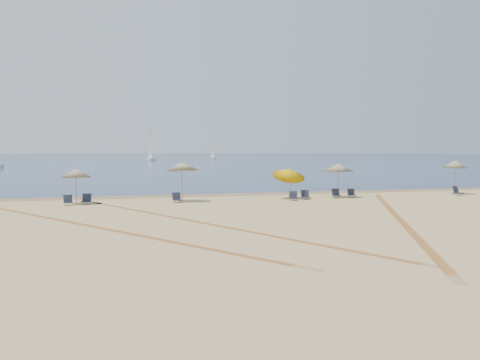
{
  "coord_description": "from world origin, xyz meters",
  "views": [
    {
      "loc": [
        -10.84,
        -16.52,
        3.39
      ],
      "look_at": [
        0.0,
        20.0,
        1.3
      ],
      "focal_mm": 42.08,
      "sensor_mm": 36.0,
      "label": 1
    }
  ],
  "objects_px": {
    "umbrella_4": "(338,168)",
    "chair_4": "(177,198)",
    "chair_2": "(68,201)",
    "chair_8": "(352,194)",
    "umbrella_3": "(289,173)",
    "sailboat_1": "(213,153)",
    "chair_9": "(457,191)",
    "chair_3": "(86,200)",
    "chair_5": "(294,196)",
    "chair_7": "(336,194)",
    "sailboat_0": "(150,151)",
    "umbrella_1": "(76,173)",
    "chair_6": "(305,195)",
    "umbrella_5": "(455,164)",
    "umbrella_2": "(182,166)"
  },
  "relations": [
    {
      "from": "sailboat_1",
      "to": "chair_9",
      "type": "bearing_deg",
      "value": -103.81
    },
    {
      "from": "chair_3",
      "to": "umbrella_4",
      "type": "bearing_deg",
      "value": 13.84
    },
    {
      "from": "umbrella_4",
      "to": "chair_4",
      "type": "bearing_deg",
      "value": -176.89
    },
    {
      "from": "chair_4",
      "to": "chair_6",
      "type": "bearing_deg",
      "value": -9.04
    },
    {
      "from": "chair_6",
      "to": "chair_3",
      "type": "bearing_deg",
      "value": -168.11
    },
    {
      "from": "umbrella_5",
      "to": "chair_6",
      "type": "xyz_separation_m",
      "value": [
        -12.64,
        -0.99,
        -1.99
      ]
    },
    {
      "from": "umbrella_3",
      "to": "chair_5",
      "type": "height_order",
      "value": "umbrella_3"
    },
    {
      "from": "umbrella_4",
      "to": "chair_2",
      "type": "xyz_separation_m",
      "value": [
        -18.22,
        -0.47,
        -1.83
      ]
    },
    {
      "from": "umbrella_5",
      "to": "chair_7",
      "type": "height_order",
      "value": "umbrella_5"
    },
    {
      "from": "chair_2",
      "to": "chair_9",
      "type": "height_order",
      "value": "chair_9"
    },
    {
      "from": "chair_3",
      "to": "chair_8",
      "type": "distance_m",
      "value": 18.06
    },
    {
      "from": "chair_3",
      "to": "chair_9",
      "type": "distance_m",
      "value": 26.34
    },
    {
      "from": "umbrella_4",
      "to": "chair_3",
      "type": "bearing_deg",
      "value": -179.21
    },
    {
      "from": "chair_8",
      "to": "umbrella_3",
      "type": "bearing_deg",
      "value": -174.42
    },
    {
      "from": "chair_5",
      "to": "umbrella_3",
      "type": "bearing_deg",
      "value": 97.78
    },
    {
      "from": "chair_5",
      "to": "sailboat_0",
      "type": "xyz_separation_m",
      "value": [
        8.51,
        136.74,
        2.62
      ]
    },
    {
      "from": "chair_9",
      "to": "umbrella_2",
      "type": "bearing_deg",
      "value": 158.73
    },
    {
      "from": "umbrella_1",
      "to": "chair_6",
      "type": "xyz_separation_m",
      "value": [
        14.86,
        -1.11,
        -1.65
      ]
    },
    {
      "from": "chair_2",
      "to": "sailboat_1",
      "type": "xyz_separation_m",
      "value": [
        49.62,
        166.05,
        1.67
      ]
    },
    {
      "from": "chair_2",
      "to": "chair_6",
      "type": "xyz_separation_m",
      "value": [
        15.34,
        -0.44,
        0.01
      ]
    },
    {
      "from": "chair_4",
      "to": "chair_5",
      "type": "height_order",
      "value": "chair_4"
    },
    {
      "from": "umbrella_2",
      "to": "chair_7",
      "type": "relative_size",
      "value": 3.77
    },
    {
      "from": "umbrella_3",
      "to": "chair_4",
      "type": "height_order",
      "value": "umbrella_3"
    },
    {
      "from": "umbrella_4",
      "to": "chair_7",
      "type": "xyz_separation_m",
      "value": [
        -0.34,
        -0.39,
        -1.82
      ]
    },
    {
      "from": "chair_2",
      "to": "chair_4",
      "type": "distance_m",
      "value": 6.64
    },
    {
      "from": "umbrella_5",
      "to": "chair_7",
      "type": "distance_m",
      "value": 10.3
    },
    {
      "from": "umbrella_2",
      "to": "chair_2",
      "type": "bearing_deg",
      "value": -175.87
    },
    {
      "from": "chair_6",
      "to": "chair_7",
      "type": "relative_size",
      "value": 1.05
    },
    {
      "from": "umbrella_1",
      "to": "umbrella_5",
      "type": "bearing_deg",
      "value": -0.24
    },
    {
      "from": "chair_8",
      "to": "sailboat_0",
      "type": "height_order",
      "value": "sailboat_0"
    },
    {
      "from": "chair_9",
      "to": "chair_6",
      "type": "bearing_deg",
      "value": 161.3
    },
    {
      "from": "chair_2",
      "to": "sailboat_0",
      "type": "relative_size",
      "value": 0.07
    },
    {
      "from": "umbrella_4",
      "to": "umbrella_5",
      "type": "bearing_deg",
      "value": 0.49
    },
    {
      "from": "chair_4",
      "to": "sailboat_1",
      "type": "distance_m",
      "value": 171.69
    },
    {
      "from": "umbrella_2",
      "to": "chair_5",
      "type": "xyz_separation_m",
      "value": [
        7.17,
        -1.48,
        -2.01
      ]
    },
    {
      "from": "chair_7",
      "to": "chair_8",
      "type": "height_order",
      "value": "chair_7"
    },
    {
      "from": "sailboat_0",
      "to": "sailboat_1",
      "type": "bearing_deg",
      "value": 42.48
    },
    {
      "from": "chair_3",
      "to": "chair_9",
      "type": "xyz_separation_m",
      "value": [
        26.33,
        -0.73,
        0.01
      ]
    },
    {
      "from": "umbrella_1",
      "to": "chair_8",
      "type": "distance_m",
      "value": 18.74
    },
    {
      "from": "chair_3",
      "to": "chair_7",
      "type": "xyz_separation_m",
      "value": [
        16.8,
        -0.15,
        -0.0
      ]
    },
    {
      "from": "chair_4",
      "to": "chair_2",
      "type": "bearing_deg",
      "value": 171.38
    },
    {
      "from": "chair_9",
      "to": "sailboat_1",
      "type": "bearing_deg",
      "value": 64.0
    },
    {
      "from": "chair_2",
      "to": "umbrella_4",
      "type": "bearing_deg",
      "value": -5.0
    },
    {
      "from": "chair_4",
      "to": "chair_8",
      "type": "height_order",
      "value": "chair_4"
    },
    {
      "from": "chair_3",
      "to": "chair_4",
      "type": "distance_m",
      "value": 5.57
    },
    {
      "from": "umbrella_3",
      "to": "sailboat_1",
      "type": "relative_size",
      "value": 0.38
    },
    {
      "from": "chair_9",
      "to": "chair_2",
      "type": "bearing_deg",
      "value": 160.54
    },
    {
      "from": "chair_9",
      "to": "sailboat_0",
      "type": "height_order",
      "value": "sailboat_0"
    },
    {
      "from": "chair_4",
      "to": "chair_9",
      "type": "bearing_deg",
      "value": -8.15
    },
    {
      "from": "umbrella_3",
      "to": "umbrella_5",
      "type": "bearing_deg",
      "value": 0.23
    }
  ]
}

